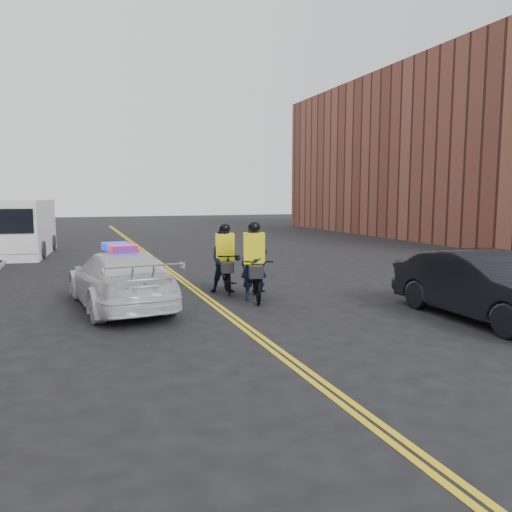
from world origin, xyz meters
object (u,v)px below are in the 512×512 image
object	(u,v)px
cargo_van	(21,229)
cyclist_near	(254,273)
dark_sedan	(484,286)
cyclist_far	(225,265)
police_cruiser	(120,279)

from	to	relation	value
cargo_van	cyclist_near	distance (m)	14.65
dark_sedan	cyclist_far	distance (m)	6.74
cyclist_near	cargo_van	bearing A→B (deg)	133.26
police_cruiser	dark_sedan	size ratio (longest dim) A/B	1.10
police_cruiser	cargo_van	size ratio (longest dim) A/B	0.81
police_cruiser	cyclist_near	world-z (taller)	cyclist_near
dark_sedan	cargo_van	world-z (taller)	cargo_van
police_cruiser	cyclist_far	distance (m)	3.12
police_cruiser	cyclist_near	size ratio (longest dim) A/B	2.25
police_cruiser	cyclist_far	size ratio (longest dim) A/B	2.50
police_cruiser	dark_sedan	world-z (taller)	police_cruiser
cargo_van	cyclist_far	world-z (taller)	cargo_van
cargo_van	cyclist_near	size ratio (longest dim) A/B	2.79
cargo_van	police_cruiser	bearing A→B (deg)	-70.43
dark_sedan	cargo_van	xyz separation A→B (m)	(-10.72, 16.81, 0.49)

